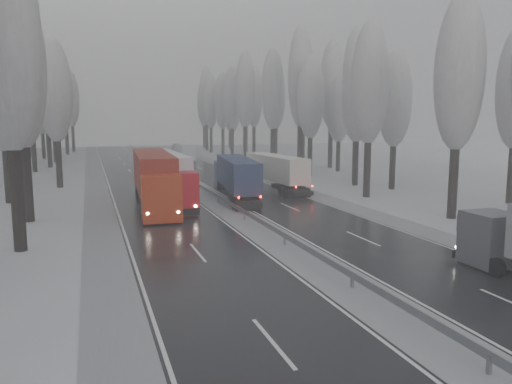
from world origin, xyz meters
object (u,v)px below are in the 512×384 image
truck_blue_box (235,175)px  truck_cream_box (271,169)px  truck_red_red (154,176)px  truck_red_white (165,174)px  box_truck_distant (183,152)px

truck_blue_box → truck_cream_box: (5.50, 5.06, -0.10)m
truck_blue_box → truck_red_red: (-7.90, -2.39, 0.41)m
truck_red_white → truck_red_red: size_ratio=0.97×
truck_red_white → truck_blue_box: bearing=1.8°
truck_red_red → box_truck_distant: bearing=79.9°
truck_red_red → truck_red_white: bearing=63.3°
truck_cream_box → box_truck_distant: bearing=89.8°
truck_cream_box → truck_red_red: bearing=-154.2°
box_truck_distant → truck_red_white: bearing=-106.3°
box_truck_distant → truck_blue_box: bearing=-98.2°
truck_cream_box → truck_red_white: bearing=-159.6°
truck_blue_box → truck_cream_box: truck_blue_box is taller
box_truck_distant → truck_red_white: size_ratio=0.48×
truck_blue_box → truck_red_red: size_ratio=0.85×
truck_blue_box → truck_red_white: bearing=-169.9°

